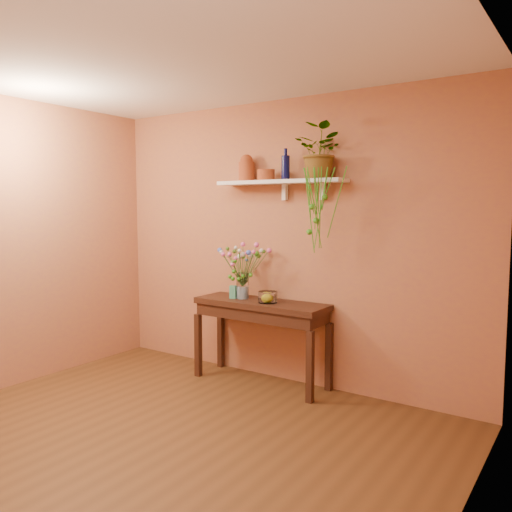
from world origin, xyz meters
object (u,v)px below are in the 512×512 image
(glass_vase, at_px, (243,288))
(terracotta_jug, at_px, (247,168))
(blue_bottle, at_px, (286,167))
(sideboard, at_px, (261,313))
(glass_bowl, at_px, (268,298))
(bouquet, at_px, (243,258))
(spider_plant, at_px, (321,151))

(glass_vase, bearing_deg, terracotta_jug, 105.72)
(blue_bottle, bearing_deg, sideboard, -151.11)
(blue_bottle, height_order, glass_bowl, blue_bottle)
(sideboard, height_order, bouquet, bouquet)
(glass_bowl, bearing_deg, sideboard, 157.78)
(blue_bottle, bearing_deg, bouquet, -165.21)
(terracotta_jug, xyz_separation_m, glass_vase, (0.03, -0.12, -1.16))
(terracotta_jug, relative_size, glass_bowl, 1.47)
(sideboard, xyz_separation_m, glass_bowl, (0.10, -0.04, 0.16))
(glass_vase, relative_size, bouquet, 0.54)
(sideboard, bearing_deg, glass_bowl, -22.22)
(terracotta_jug, bearing_deg, spider_plant, -2.64)
(blue_bottle, distance_m, glass_vase, 1.23)
(bouquet, xyz_separation_m, glass_bowl, (0.32, -0.04, -0.35))
(terracotta_jug, bearing_deg, sideboard, -26.65)
(sideboard, relative_size, spider_plant, 2.79)
(spider_plant, height_order, glass_bowl, spider_plant)
(bouquet, bearing_deg, sideboard, -0.33)
(terracotta_jug, height_order, blue_bottle, blue_bottle)
(spider_plant, distance_m, glass_bowl, 1.41)
(terracotta_jug, xyz_separation_m, bouquet, (0.04, -0.13, -0.87))
(spider_plant, bearing_deg, sideboard, -171.10)
(bouquet, bearing_deg, blue_bottle, 14.79)
(terracotta_jug, bearing_deg, blue_bottle, -2.33)
(sideboard, distance_m, terracotta_jug, 1.41)
(blue_bottle, relative_size, glass_vase, 1.15)
(blue_bottle, bearing_deg, spider_plant, -3.01)
(sideboard, relative_size, terracotta_jug, 5.07)
(blue_bottle, distance_m, spider_plant, 0.39)
(blue_bottle, distance_m, glass_bowl, 1.22)
(blue_bottle, height_order, glass_vase, blue_bottle)
(blue_bottle, distance_m, bouquet, 0.96)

